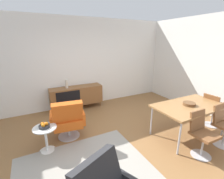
{
  "coord_description": "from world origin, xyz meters",
  "views": [
    {
      "loc": [
        -1.35,
        -2.45,
        2.1
      ],
      "look_at": [
        0.34,
        0.83,
        0.97
      ],
      "focal_mm": 25.58,
      "sensor_mm": 36.0,
      "label": 1
    }
  ],
  "objects_px": {
    "side_table_round": "(46,137)",
    "dining_table": "(190,107)",
    "wooden_bowl_on_table": "(189,104)",
    "dining_chair_front_left": "(202,132)",
    "dining_chair_far_end": "(212,109)",
    "vase_cobalt": "(67,84)",
    "fruit_bowl": "(44,126)",
    "lounge_chair_red": "(68,119)",
    "sideboard": "(76,95)",
    "dining_chair_front_right": "(223,124)"
  },
  "relations": [
    {
      "from": "side_table_round",
      "to": "dining_table",
      "type": "bearing_deg",
      "value": -16.56
    },
    {
      "from": "wooden_bowl_on_table",
      "to": "dining_chair_front_left",
      "type": "relative_size",
      "value": 0.3
    },
    {
      "from": "dining_chair_far_end",
      "to": "vase_cobalt",
      "type": "bearing_deg",
      "value": 138.46
    },
    {
      "from": "fruit_bowl",
      "to": "lounge_chair_red",
      "type": "bearing_deg",
      "value": 27.39
    },
    {
      "from": "dining_chair_front_left",
      "to": "dining_chair_far_end",
      "type": "distance_m",
      "value": 1.36
    },
    {
      "from": "wooden_bowl_on_table",
      "to": "dining_chair_far_end",
      "type": "distance_m",
      "value": 0.96
    },
    {
      "from": "wooden_bowl_on_table",
      "to": "lounge_chair_red",
      "type": "relative_size",
      "value": 0.27
    },
    {
      "from": "sideboard",
      "to": "dining_chair_front_right",
      "type": "height_order",
      "value": "dining_chair_front_right"
    },
    {
      "from": "sideboard",
      "to": "dining_chair_front_right",
      "type": "relative_size",
      "value": 1.87
    },
    {
      "from": "vase_cobalt",
      "to": "lounge_chair_red",
      "type": "xyz_separation_m",
      "value": [
        -0.34,
        -1.53,
        -0.38
      ]
    },
    {
      "from": "sideboard",
      "to": "fruit_bowl",
      "type": "xyz_separation_m",
      "value": [
        -1.1,
        -1.78,
        0.12
      ]
    },
    {
      "from": "dining_chair_front_right",
      "to": "fruit_bowl",
      "type": "height_order",
      "value": "dining_chair_front_right"
    },
    {
      "from": "wooden_bowl_on_table",
      "to": "lounge_chair_red",
      "type": "bearing_deg",
      "value": 155.34
    },
    {
      "from": "dining_chair_front_left",
      "to": "side_table_round",
      "type": "distance_m",
      "value": 2.95
    },
    {
      "from": "wooden_bowl_on_table",
      "to": "side_table_round",
      "type": "relative_size",
      "value": 0.5
    },
    {
      "from": "side_table_round",
      "to": "fruit_bowl",
      "type": "bearing_deg",
      "value": -121.84
    },
    {
      "from": "sideboard",
      "to": "fruit_bowl",
      "type": "relative_size",
      "value": 8.0
    },
    {
      "from": "wooden_bowl_on_table",
      "to": "lounge_chair_red",
      "type": "distance_m",
      "value": 2.68
    },
    {
      "from": "dining_table",
      "to": "fruit_bowl",
      "type": "bearing_deg",
      "value": 163.46
    },
    {
      "from": "wooden_bowl_on_table",
      "to": "side_table_round",
      "type": "distance_m",
      "value": 3.07
    },
    {
      "from": "sideboard",
      "to": "wooden_bowl_on_table",
      "type": "relative_size",
      "value": 6.15
    },
    {
      "from": "dining_chair_far_end",
      "to": "fruit_bowl",
      "type": "bearing_deg",
      "value": 167.14
    },
    {
      "from": "wooden_bowl_on_table",
      "to": "dining_chair_front_left",
      "type": "height_order",
      "value": "dining_chair_front_left"
    },
    {
      "from": "dining_chair_far_end",
      "to": "sideboard",
      "type": "bearing_deg",
      "value": 135.75
    },
    {
      "from": "dining_table",
      "to": "lounge_chair_red",
      "type": "height_order",
      "value": "lounge_chair_red"
    },
    {
      "from": "wooden_bowl_on_table",
      "to": "side_table_round",
      "type": "bearing_deg",
      "value": 163.54
    },
    {
      "from": "vase_cobalt",
      "to": "sideboard",
      "type": "bearing_deg",
      "value": -0.4
    },
    {
      "from": "dining_chair_far_end",
      "to": "wooden_bowl_on_table",
      "type": "bearing_deg",
      "value": 179.16
    },
    {
      "from": "sideboard",
      "to": "side_table_round",
      "type": "bearing_deg",
      "value": -121.66
    },
    {
      "from": "vase_cobalt",
      "to": "side_table_round",
      "type": "bearing_deg",
      "value": -114.83
    },
    {
      "from": "wooden_bowl_on_table",
      "to": "fruit_bowl",
      "type": "xyz_separation_m",
      "value": [
        -2.91,
        0.86,
        -0.21
      ]
    },
    {
      "from": "dining_chair_front_right",
      "to": "dining_chair_far_end",
      "type": "distance_m",
      "value": 0.78
    },
    {
      "from": "vase_cobalt",
      "to": "wooden_bowl_on_table",
      "type": "xyz_separation_m",
      "value": [
        2.08,
        -2.64,
        -0.08
      ]
    },
    {
      "from": "sideboard",
      "to": "dining_chair_far_end",
      "type": "height_order",
      "value": "dining_chair_far_end"
    },
    {
      "from": "sideboard",
      "to": "lounge_chair_red",
      "type": "height_order",
      "value": "lounge_chair_red"
    },
    {
      "from": "wooden_bowl_on_table",
      "to": "fruit_bowl",
      "type": "height_order",
      "value": "wooden_bowl_on_table"
    },
    {
      "from": "dining_chair_front_left",
      "to": "sideboard",
      "type": "bearing_deg",
      "value": 114.82
    },
    {
      "from": "wooden_bowl_on_table",
      "to": "vase_cobalt",
      "type": "bearing_deg",
      "value": 128.31
    },
    {
      "from": "dining_chair_front_right",
      "to": "fruit_bowl",
      "type": "xyz_separation_m",
      "value": [
        -3.28,
        1.43,
        0.09
      ]
    },
    {
      "from": "dining_chair_front_left",
      "to": "dining_chair_far_end",
      "type": "relative_size",
      "value": 1.0
    },
    {
      "from": "sideboard",
      "to": "vase_cobalt",
      "type": "xyz_separation_m",
      "value": [
        -0.27,
        0.0,
        0.41
      ]
    },
    {
      "from": "dining_chair_front_left",
      "to": "dining_chair_far_end",
      "type": "height_order",
      "value": "same"
    },
    {
      "from": "sideboard",
      "to": "wooden_bowl_on_table",
      "type": "height_order",
      "value": "wooden_bowl_on_table"
    },
    {
      "from": "dining_chair_front_right",
      "to": "lounge_chair_red",
      "type": "xyz_separation_m",
      "value": [
        -2.79,
        1.68,
        -0.0
      ]
    },
    {
      "from": "dining_table",
      "to": "dining_chair_front_right",
      "type": "distance_m",
      "value": 0.7
    },
    {
      "from": "dining_chair_front_right",
      "to": "dining_chair_far_end",
      "type": "relative_size",
      "value": 1.0
    },
    {
      "from": "sideboard",
      "to": "fruit_bowl",
      "type": "height_order",
      "value": "sideboard"
    },
    {
      "from": "side_table_round",
      "to": "vase_cobalt",
      "type": "bearing_deg",
      "value": 65.17
    },
    {
      "from": "fruit_bowl",
      "to": "wooden_bowl_on_table",
      "type": "bearing_deg",
      "value": -16.44
    },
    {
      "from": "vase_cobalt",
      "to": "dining_chair_far_end",
      "type": "height_order",
      "value": "vase_cobalt"
    }
  ]
}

